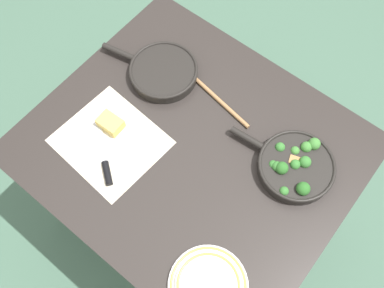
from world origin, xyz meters
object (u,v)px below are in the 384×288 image
grater_knife (105,160)px  dinner_plate_stack (208,285)px  skillet_broccoli (295,166)px  wooden_spoon (201,84)px  skillet_eggs (163,72)px  cheese_block (110,123)px

grater_knife → dinner_plate_stack: bearing=-155.4°
skillet_broccoli → wooden_spoon: 0.46m
skillet_eggs → grater_knife: 0.40m
skillet_eggs → skillet_broccoli: bearing=166.9°
cheese_block → skillet_eggs: bearing=89.3°
skillet_eggs → cheese_block: bearing=77.5°
skillet_eggs → dinner_plate_stack: (0.60, -0.50, -0.01)m
cheese_block → dinner_plate_stack: bearing=-19.6°
wooden_spoon → dinner_plate_stack: 0.72m
skillet_eggs → dinner_plate_stack: 0.78m
wooden_spoon → grater_knife: 0.46m
wooden_spoon → cheese_block: bearing=75.6°
wooden_spoon → cheese_block: size_ratio=4.52×
wooden_spoon → dinner_plate_stack: size_ratio=1.64×
grater_knife → skillet_eggs: bearing=-43.9°
wooden_spoon → cheese_block: (-0.14, -0.34, 0.01)m
wooden_spoon → grater_knife: grater_knife is taller
skillet_broccoli → grater_knife: skillet_broccoli is taller
skillet_broccoli → grater_knife: (-0.52, -0.38, -0.02)m
skillet_broccoli → cheese_block: bearing=19.2°
wooden_spoon → grater_knife: (-0.07, -0.45, 0.00)m
skillet_eggs → wooden_spoon: (0.14, 0.06, -0.02)m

